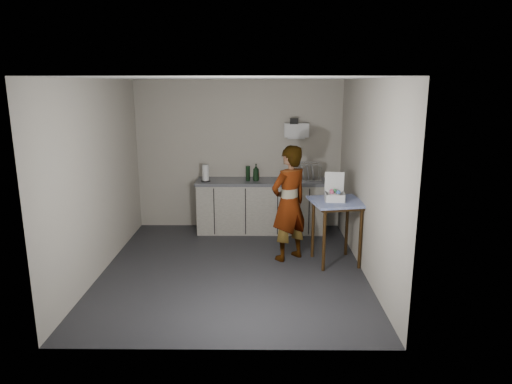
{
  "coord_description": "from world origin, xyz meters",
  "views": [
    {
      "loc": [
        0.37,
        -5.97,
        2.54
      ],
      "look_at": [
        0.31,
        0.45,
        1.0
      ],
      "focal_mm": 32.0,
      "sensor_mm": 36.0,
      "label": 1
    }
  ],
  "objects_px": {
    "standing_man": "(289,203)",
    "soda_can": "(257,176)",
    "kitchen_counter": "(261,207)",
    "soap_bottle": "(256,172)",
    "dark_bottle": "(248,173)",
    "dish_rack": "(308,176)",
    "paper_towel": "(206,173)",
    "bakery_box": "(335,194)",
    "side_table": "(337,209)"
  },
  "relations": [
    {
      "from": "kitchen_counter",
      "to": "dark_bottle",
      "type": "height_order",
      "value": "dark_bottle"
    },
    {
      "from": "standing_man",
      "to": "dish_rack",
      "type": "height_order",
      "value": "standing_man"
    },
    {
      "from": "side_table",
      "to": "dark_bottle",
      "type": "bearing_deg",
      "value": 122.17
    },
    {
      "from": "soap_bottle",
      "to": "dish_rack",
      "type": "height_order",
      "value": "dish_rack"
    },
    {
      "from": "kitchen_counter",
      "to": "standing_man",
      "type": "distance_m",
      "value": 1.43
    },
    {
      "from": "kitchen_counter",
      "to": "soap_bottle",
      "type": "relative_size",
      "value": 7.67
    },
    {
      "from": "standing_man",
      "to": "bakery_box",
      "type": "bearing_deg",
      "value": 132.04
    },
    {
      "from": "kitchen_counter",
      "to": "soda_can",
      "type": "xyz_separation_m",
      "value": [
        -0.07,
        0.06,
        0.54
      ]
    },
    {
      "from": "paper_towel",
      "to": "bakery_box",
      "type": "relative_size",
      "value": 0.75
    },
    {
      "from": "side_table",
      "to": "dark_bottle",
      "type": "distance_m",
      "value": 1.94
    },
    {
      "from": "paper_towel",
      "to": "side_table",
      "type": "bearing_deg",
      "value": -34.08
    },
    {
      "from": "kitchen_counter",
      "to": "dish_rack",
      "type": "distance_m",
      "value": 0.98
    },
    {
      "from": "standing_man",
      "to": "side_table",
      "type": "bearing_deg",
      "value": 130.87
    },
    {
      "from": "soap_bottle",
      "to": "side_table",
      "type": "bearing_deg",
      "value": -50.41
    },
    {
      "from": "standing_man",
      "to": "soda_can",
      "type": "xyz_separation_m",
      "value": [
        -0.46,
        1.36,
        0.12
      ]
    },
    {
      "from": "side_table",
      "to": "bakery_box",
      "type": "height_order",
      "value": "bakery_box"
    },
    {
      "from": "kitchen_counter",
      "to": "dark_bottle",
      "type": "bearing_deg",
      "value": -173.26
    },
    {
      "from": "dark_bottle",
      "to": "bakery_box",
      "type": "height_order",
      "value": "bakery_box"
    },
    {
      "from": "standing_man",
      "to": "dish_rack",
      "type": "xyz_separation_m",
      "value": [
        0.41,
        1.35,
        0.13
      ]
    },
    {
      "from": "kitchen_counter",
      "to": "soap_bottle",
      "type": "xyz_separation_m",
      "value": [
        -0.1,
        -0.04,
        0.63
      ]
    },
    {
      "from": "dark_bottle",
      "to": "dish_rack",
      "type": "xyz_separation_m",
      "value": [
        1.04,
        0.07,
        -0.06
      ]
    },
    {
      "from": "bakery_box",
      "to": "paper_towel",
      "type": "bearing_deg",
      "value": 149.69
    },
    {
      "from": "dish_rack",
      "to": "bakery_box",
      "type": "height_order",
      "value": "bakery_box"
    },
    {
      "from": "soda_can",
      "to": "dark_bottle",
      "type": "bearing_deg",
      "value": -152.83
    },
    {
      "from": "paper_towel",
      "to": "dish_rack",
      "type": "xyz_separation_m",
      "value": [
        1.76,
        0.13,
        -0.07
      ]
    },
    {
      "from": "soap_bottle",
      "to": "bakery_box",
      "type": "bearing_deg",
      "value": -50.93
    },
    {
      "from": "dark_bottle",
      "to": "bakery_box",
      "type": "bearing_deg",
      "value": -47.98
    },
    {
      "from": "dark_bottle",
      "to": "paper_towel",
      "type": "relative_size",
      "value": 0.89
    },
    {
      "from": "bakery_box",
      "to": "standing_man",
      "type": "bearing_deg",
      "value": 173.27
    },
    {
      "from": "kitchen_counter",
      "to": "standing_man",
      "type": "height_order",
      "value": "standing_man"
    },
    {
      "from": "soap_bottle",
      "to": "soda_can",
      "type": "relative_size",
      "value": 2.47
    },
    {
      "from": "side_table",
      "to": "soap_bottle",
      "type": "xyz_separation_m",
      "value": [
        -1.16,
        1.4,
        0.25
      ]
    },
    {
      "from": "dark_bottle",
      "to": "dish_rack",
      "type": "bearing_deg",
      "value": 3.93
    },
    {
      "from": "soap_bottle",
      "to": "paper_towel",
      "type": "height_order",
      "value": "soap_bottle"
    },
    {
      "from": "kitchen_counter",
      "to": "dish_rack",
      "type": "xyz_separation_m",
      "value": [
        0.81,
        0.04,
        0.55
      ]
    },
    {
      "from": "standing_man",
      "to": "dish_rack",
      "type": "distance_m",
      "value": 1.42
    },
    {
      "from": "standing_man",
      "to": "paper_towel",
      "type": "distance_m",
      "value": 1.83
    },
    {
      "from": "side_table",
      "to": "bakery_box",
      "type": "bearing_deg",
      "value": 140.67
    },
    {
      "from": "kitchen_counter",
      "to": "dish_rack",
      "type": "height_order",
      "value": "dish_rack"
    },
    {
      "from": "standing_man",
      "to": "soda_can",
      "type": "height_order",
      "value": "standing_man"
    },
    {
      "from": "paper_towel",
      "to": "dark_bottle",
      "type": "bearing_deg",
      "value": 4.39
    },
    {
      "from": "standing_man",
      "to": "dish_rack",
      "type": "relative_size",
      "value": 3.99
    },
    {
      "from": "kitchen_counter",
      "to": "dish_rack",
      "type": "relative_size",
      "value": 5.28
    },
    {
      "from": "soda_can",
      "to": "dark_bottle",
      "type": "xyz_separation_m",
      "value": [
        -0.16,
        -0.08,
        0.07
      ]
    },
    {
      "from": "side_table",
      "to": "soda_can",
      "type": "distance_m",
      "value": 1.89
    },
    {
      "from": "bakery_box",
      "to": "side_table",
      "type": "bearing_deg",
      "value": -25.19
    },
    {
      "from": "kitchen_counter",
      "to": "standing_man",
      "type": "relative_size",
      "value": 1.32
    },
    {
      "from": "standing_man",
      "to": "dark_bottle",
      "type": "distance_m",
      "value": 1.44
    },
    {
      "from": "side_table",
      "to": "dish_rack",
      "type": "xyz_separation_m",
      "value": [
        -0.26,
        1.49,
        0.17
      ]
    },
    {
      "from": "dark_bottle",
      "to": "bakery_box",
      "type": "relative_size",
      "value": 0.66
    }
  ]
}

